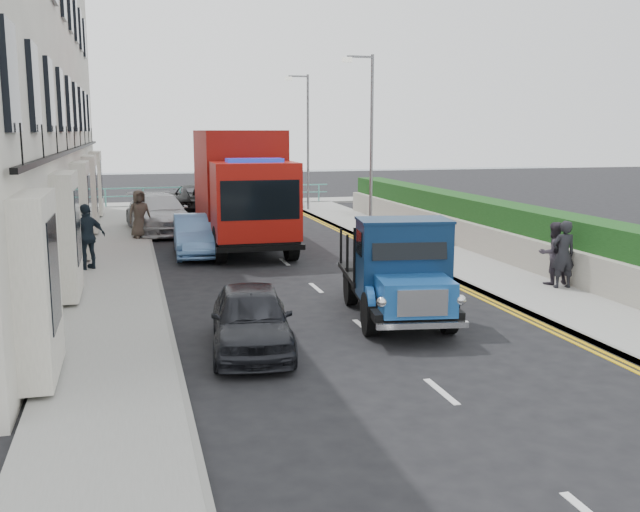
{
  "coord_description": "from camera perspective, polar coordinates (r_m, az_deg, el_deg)",
  "views": [
    {
      "loc": [
        -4.76,
        -12.11,
        4.18
      ],
      "look_at": [
        -0.67,
        3.11,
        1.4
      ],
      "focal_mm": 40.0,
      "sensor_mm": 36.0,
      "label": 1
    }
  ],
  "objects": [
    {
      "name": "parked_car_front",
      "position": [
        13.75,
        -5.53,
        -4.98
      ],
      "size": [
        1.93,
        3.87,
        1.27
      ],
      "primitive_type": "imported",
      "rotation": [
        0.0,
        0.0,
        -0.12
      ],
      "color": "black",
      "rests_on": "ground"
    },
    {
      "name": "pedestrian_west_far",
      "position": [
        28.16,
        -14.24,
        3.28
      ],
      "size": [
        1.04,
        0.86,
        1.83
      ],
      "primitive_type": "imported",
      "rotation": [
        0.0,
        0.0,
        0.35
      ],
      "color": "#41382F",
      "rests_on": "pavement_west"
    },
    {
      "name": "seafront_car_left",
      "position": [
        35.33,
        -9.8,
        4.39
      ],
      "size": [
        2.72,
        5.88,
        1.63
      ],
      "primitive_type": "imported",
      "rotation": [
        0.0,
        0.0,
        3.14
      ],
      "color": "black",
      "rests_on": "ground"
    },
    {
      "name": "lamp_mid",
      "position": [
        27.6,
        3.9,
        9.59
      ],
      "size": [
        1.23,
        0.18,
        7.0
      ],
      "color": "slate",
      "rests_on": "ground"
    },
    {
      "name": "pedestrian_east_far",
      "position": [
        19.97,
        18.14,
        0.21
      ],
      "size": [
        0.82,
        0.64,
        1.68
      ],
      "primitive_type": "imported",
      "rotation": [
        0.0,
        0.0,
        3.14
      ],
      "color": "#332D37",
      "rests_on": "pavement_east"
    },
    {
      "name": "bedford_lorry",
      "position": [
        15.55,
        6.52,
        -1.65
      ],
      "size": [
        2.61,
        5.06,
        2.29
      ],
      "rotation": [
        0.0,
        0.0,
        -0.16
      ],
      "color": "black",
      "rests_on": "ground"
    },
    {
      "name": "parked_car_mid",
      "position": [
        24.46,
        -9.83,
        1.65
      ],
      "size": [
        1.6,
        4.24,
        1.38
      ],
      "primitive_type": "imported",
      "rotation": [
        0.0,
        0.0,
        -0.03
      ],
      "color": "#5F8ECC",
      "rests_on": "ground"
    },
    {
      "name": "parked_car_rear",
      "position": [
        30.33,
        -12.78,
        3.33
      ],
      "size": [
        2.88,
        5.69,
        1.58
      ],
      "primitive_type": "imported",
      "rotation": [
        0.0,
        0.0,
        0.13
      ],
      "color": "#AFB0B4",
      "rests_on": "ground"
    },
    {
      "name": "pedestrian_east_near",
      "position": [
        19.58,
        18.89,
        0.13
      ],
      "size": [
        0.67,
        0.47,
        1.77
      ],
      "primitive_type": "imported",
      "rotation": [
        0.0,
        0.0,
        3.07
      ],
      "color": "black",
      "rests_on": "pavement_east"
    },
    {
      "name": "seafront_car_right",
      "position": [
        40.12,
        -3.12,
        5.17
      ],
      "size": [
        2.62,
        5.05,
        1.64
      ],
      "primitive_type": "imported",
      "rotation": [
        0.0,
        0.0,
        -0.15
      ],
      "color": "silver",
      "rests_on": "ground"
    },
    {
      "name": "garden_east",
      "position": [
        24.49,
        14.38,
        1.98
      ],
      "size": [
        1.45,
        28.0,
        1.75
      ],
      "color": "#B2AD9E",
      "rests_on": "ground"
    },
    {
      "name": "promenade",
      "position": [
        41.59,
        -8.42,
        4.2
      ],
      "size": [
        30.0,
        2.5,
        0.12
      ],
      "primitive_type": "cube",
      "color": "gray",
      "rests_on": "ground"
    },
    {
      "name": "lamp_far",
      "position": [
        37.2,
        -1.16,
        9.71
      ],
      "size": [
        1.23,
        0.18,
        7.0
      ],
      "color": "slate",
      "rests_on": "ground"
    },
    {
      "name": "pavement_east",
      "position": [
        23.75,
        10.27,
        -0.16
      ],
      "size": [
        2.6,
        38.0,
        0.12
      ],
      "primitive_type": "cube",
      "color": "gray",
      "rests_on": "ground"
    },
    {
      "name": "ground",
      "position": [
        13.67,
        6.15,
        -7.86
      ],
      "size": [
        120.0,
        120.0,
        0.0
      ],
      "primitive_type": "plane",
      "color": "black",
      "rests_on": "ground"
    },
    {
      "name": "seafront_railing",
      "position": [
        40.75,
        -8.3,
        4.82
      ],
      "size": [
        13.0,
        0.08,
        1.11
      ],
      "color": "#59B2A5",
      "rests_on": "ground"
    },
    {
      "name": "pedestrian_west_near",
      "position": [
        22.14,
        -18.11,
        1.48
      ],
      "size": [
        1.22,
        1.01,
        1.94
      ],
      "primitive_type": "imported",
      "rotation": [
        0.0,
        0.0,
        3.71
      ],
      "color": "black",
      "rests_on": "pavement_west"
    },
    {
      "name": "sea_plane",
      "position": [
        72.39,
        -11.32,
        6.49
      ],
      "size": [
        120.0,
        120.0,
        0.0
      ],
      "primitive_type": "plane",
      "color": "slate",
      "rests_on": "ground"
    },
    {
      "name": "red_lorry",
      "position": [
        25.93,
        -6.34,
        5.63
      ],
      "size": [
        2.85,
        8.05,
        4.19
      ],
      "rotation": [
        0.0,
        0.0,
        -0.02
      ],
      "color": "black",
      "rests_on": "ground"
    },
    {
      "name": "pavement_west",
      "position": [
        21.52,
        -15.94,
        -1.43
      ],
      "size": [
        2.4,
        38.0,
        0.12
      ],
      "primitive_type": "cube",
      "color": "gray",
      "rests_on": "ground"
    }
  ]
}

